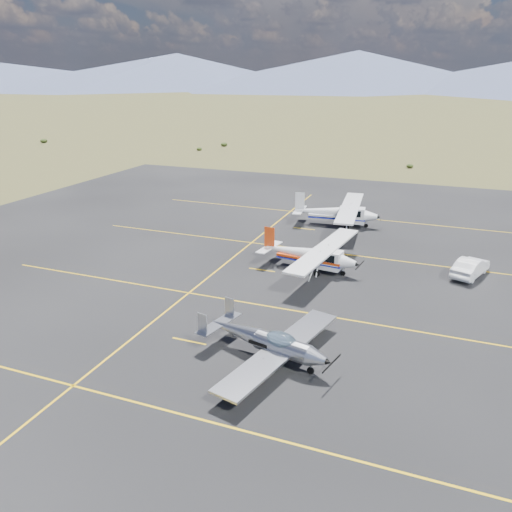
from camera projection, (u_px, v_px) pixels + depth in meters
The scene contains 6 objects.
ground at pixel (265, 322), 28.54m from camera, with size 1600.00×1600.00×0.00m, color #383D1C.
apron at pixel (300, 278), 34.67m from camera, with size 72.00×72.00×0.02m, color black.
aircraft_low_wing at pixel (269, 342), 24.51m from camera, with size 6.85×9.40×2.04m.
aircraft_cessna at pixel (310, 254), 35.82m from camera, with size 6.52×10.79×2.72m.
aircraft_plain at pixel (337, 212), 46.29m from camera, with size 6.98×11.58×2.92m.
sedan at pixel (470, 267), 34.84m from camera, with size 1.41×4.03×1.33m, color white.
Camera 1 is at (8.76, -23.96, 13.36)m, focal length 35.00 mm.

